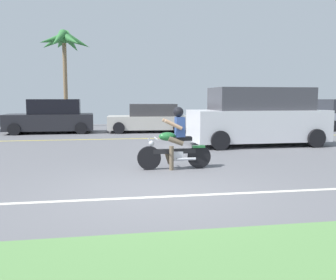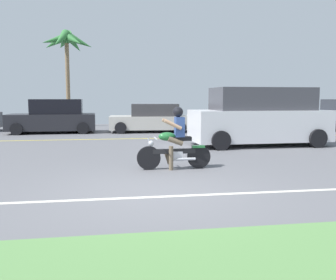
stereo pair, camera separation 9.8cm
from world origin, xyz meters
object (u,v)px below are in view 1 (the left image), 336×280
(motorcyclist, at_px, (175,143))
(suv_nearby, at_px, (259,118))
(parked_car_2, at_px, (149,119))
(parked_car_3, at_px, (267,118))
(palm_tree_0, at_px, (64,44))
(parked_car_1, at_px, (52,117))

(motorcyclist, xyz_separation_m, suv_nearby, (3.80, 3.94, 0.37))
(parked_car_2, bearing_deg, motorcyclist, -93.26)
(parked_car_3, relative_size, palm_tree_0, 0.75)
(suv_nearby, distance_m, parked_car_2, 6.77)
(motorcyclist, distance_m, parked_car_3, 11.36)
(parked_car_1, relative_size, parked_car_2, 1.02)
(parked_car_1, bearing_deg, parked_car_3, -4.42)
(motorcyclist, bearing_deg, parked_car_2, 86.74)
(suv_nearby, height_order, parked_car_2, suv_nearby)
(parked_car_1, bearing_deg, suv_nearby, -37.65)
(suv_nearby, xyz_separation_m, parked_car_1, (-8.00, 6.17, -0.23))
(parked_car_2, bearing_deg, parked_car_1, 177.19)
(motorcyclist, height_order, parked_car_3, motorcyclist)
(parked_car_1, distance_m, parked_car_2, 4.77)
(parked_car_3, bearing_deg, suv_nearby, -117.36)
(parked_car_3, xyz_separation_m, palm_tree_0, (-10.50, 4.94, 4.17))
(suv_nearby, relative_size, palm_tree_0, 0.89)
(parked_car_1, bearing_deg, motorcyclist, -67.42)
(suv_nearby, bearing_deg, palm_tree_0, 126.99)
(parked_car_1, distance_m, palm_tree_0, 5.79)
(motorcyclist, height_order, parked_car_2, motorcyclist)
(motorcyclist, bearing_deg, parked_car_3, 54.73)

